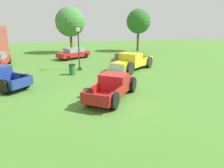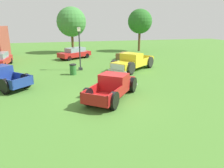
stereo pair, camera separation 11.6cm
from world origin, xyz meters
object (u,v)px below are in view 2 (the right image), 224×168
object	(u,v)px
pickup_truck_foreground	(114,86)
picnic_table	(123,55)
oak_tree_west	(71,22)
trash_can	(73,69)
oak_tree_east	(140,21)
pickup_truck_behind_left	(131,62)
sedan_distant_b	(75,53)
lamp_post_near	(80,48)

from	to	relation	value
pickup_truck_foreground	picnic_table	size ratio (longest dim) A/B	2.05
oak_tree_west	trash_can	bearing A→B (deg)	-94.74
oak_tree_east	pickup_truck_foreground	bearing A→B (deg)	-116.11
pickup_truck_foreground	picnic_table	xyz separation A→B (m)	(4.90, 13.18, -0.20)
pickup_truck_behind_left	oak_tree_west	bearing A→B (deg)	107.32
sedan_distant_b	oak_tree_east	world-z (taller)	oak_tree_east
pickup_truck_foreground	sedan_distant_b	xyz separation A→B (m)	(-1.05, 14.88, 0.03)
trash_can	sedan_distant_b	bearing A→B (deg)	83.68
sedan_distant_b	picnic_table	distance (m)	6.19
pickup_truck_foreground	pickup_truck_behind_left	world-z (taller)	pickup_truck_behind_left
pickup_truck_behind_left	sedan_distant_b	distance (m)	9.43
pickup_truck_foreground	lamp_post_near	size ratio (longest dim) A/B	1.17
sedan_distant_b	oak_tree_east	size ratio (longest dim) A/B	0.68
lamp_post_near	oak_tree_west	xyz separation A→B (m)	(0.33, 12.47, 2.36)
pickup_truck_foreground	oak_tree_west	size ratio (longest dim) A/B	0.71
sedan_distant_b	oak_tree_west	size ratio (longest dim) A/B	0.66
picnic_table	oak_tree_east	bearing A→B (deg)	53.71
pickup_truck_foreground	trash_can	distance (m)	6.67
pickup_truck_foreground	picnic_table	distance (m)	14.07
picnic_table	pickup_truck_foreground	bearing A→B (deg)	-110.39
lamp_post_near	pickup_truck_foreground	bearing A→B (deg)	-81.90
trash_can	oak_tree_east	world-z (taller)	oak_tree_east
pickup_truck_behind_left	oak_tree_east	world-z (taller)	oak_tree_east
picnic_table	oak_tree_east	xyz separation A→B (m)	(4.70, 6.39, 4.08)
pickup_truck_foreground	picnic_table	bearing A→B (deg)	69.61
pickup_truck_foreground	oak_tree_west	world-z (taller)	oak_tree_west
pickup_truck_behind_left	oak_tree_east	xyz separation A→B (m)	(6.08, 12.94, 3.79)
oak_tree_east	lamp_post_near	bearing A→B (deg)	-133.05
pickup_truck_behind_left	picnic_table	world-z (taller)	pickup_truck_behind_left
picnic_table	oak_tree_east	world-z (taller)	oak_tree_east
sedan_distant_b	pickup_truck_foreground	bearing A→B (deg)	-85.95
pickup_truck_foreground	oak_tree_west	distance (m)	20.92
pickup_truck_behind_left	trash_can	size ratio (longest dim) A/B	5.69
oak_tree_east	pickup_truck_behind_left	bearing A→B (deg)	-115.16
trash_can	pickup_truck_behind_left	bearing A→B (deg)	2.89
pickup_truck_foreground	oak_tree_west	bearing A→B (deg)	92.29
pickup_truck_behind_left	lamp_post_near	world-z (taller)	lamp_post_near
pickup_truck_behind_left	pickup_truck_foreground	bearing A→B (deg)	-117.92
picnic_table	oak_tree_west	distance (m)	10.15
lamp_post_near	trash_can	xyz separation A→B (m)	(-0.85, -1.72, -1.66)
pickup_truck_behind_left	picnic_table	bearing A→B (deg)	78.07
pickup_truck_foreground	sedan_distant_b	size ratio (longest dim) A/B	1.08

